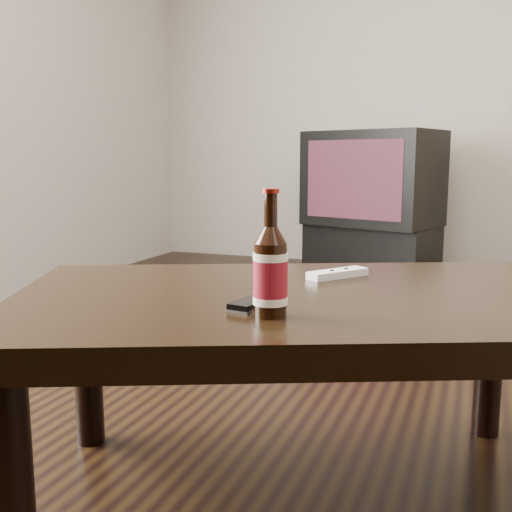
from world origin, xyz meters
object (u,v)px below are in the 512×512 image
(tv_stand, at_px, (371,250))
(tv, at_px, (373,179))
(coffee_table, at_px, (306,321))
(beer_bottle, at_px, (270,272))
(phone, at_px, (249,305))
(remote, at_px, (338,274))

(tv_stand, bearing_deg, tv, -90.00)
(coffee_table, distance_m, beer_bottle, 0.27)
(tv, relative_size, phone, 9.23)
(tv, distance_m, beer_bottle, 3.12)
(coffee_table, relative_size, beer_bottle, 6.18)
(tv_stand, xyz_separation_m, phone, (0.28, -3.07, 0.33))
(beer_bottle, bearing_deg, tv, 96.27)
(tv_stand, bearing_deg, beer_bottle, -64.83)
(coffee_table, bearing_deg, tv, 96.92)
(tv_stand, xyz_separation_m, beer_bottle, (0.34, -3.11, 0.41))
(tv_stand, height_order, coffee_table, coffee_table)
(tv_stand, distance_m, remote, 2.72)
(tv, bearing_deg, remote, -63.09)
(coffee_table, height_order, phone, phone)
(beer_bottle, bearing_deg, phone, 147.18)
(phone, bearing_deg, tv, 104.77)
(coffee_table, xyz_separation_m, remote, (0.03, 0.20, 0.08))
(tv, relative_size, coffee_table, 0.64)
(tv_stand, height_order, tv, tv)
(phone, bearing_deg, tv_stand, 104.75)
(tv_stand, distance_m, beer_bottle, 3.15)
(tv, xyz_separation_m, remote, (0.38, -2.68, -0.16))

